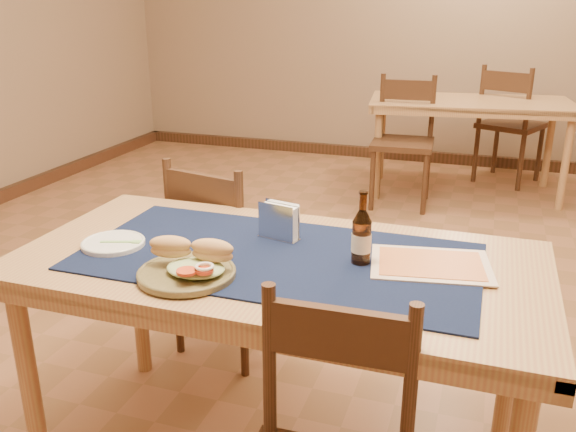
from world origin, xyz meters
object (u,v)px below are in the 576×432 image
(main_table, at_px, (278,282))
(back_table, at_px, (470,111))
(sandwich_plate, at_px, (190,266))
(napkin_holder, at_px, (279,222))
(chair_main_far, at_px, (227,254))
(beer_bottle, at_px, (362,237))

(main_table, xyz_separation_m, back_table, (0.40, 3.35, 0.00))
(back_table, bearing_deg, sandwich_plate, -99.38)
(main_table, bearing_deg, napkin_holder, 107.53)
(napkin_holder, bearing_deg, chair_main_far, 131.30)
(napkin_holder, bearing_deg, main_table, -72.47)
(chair_main_far, bearing_deg, beer_bottle, -38.84)
(chair_main_far, height_order, napkin_holder, chair_main_far)
(chair_main_far, bearing_deg, back_table, 73.06)
(main_table, height_order, chair_main_far, chair_main_far)
(back_table, relative_size, beer_bottle, 7.31)
(back_table, height_order, sandwich_plate, sandwich_plate)
(main_table, xyz_separation_m, napkin_holder, (-0.04, 0.13, 0.15))
(main_table, distance_m, napkin_holder, 0.20)
(main_table, relative_size, sandwich_plate, 5.76)
(chair_main_far, relative_size, beer_bottle, 4.04)
(beer_bottle, height_order, napkin_holder, beer_bottle)
(sandwich_plate, xyz_separation_m, beer_bottle, (0.44, 0.24, 0.05))
(sandwich_plate, bearing_deg, back_table, 80.62)
(beer_bottle, bearing_deg, main_table, -172.90)
(main_table, xyz_separation_m, beer_bottle, (0.25, 0.03, 0.17))
(chair_main_far, height_order, sandwich_plate, chair_main_far)
(back_table, relative_size, chair_main_far, 1.81)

